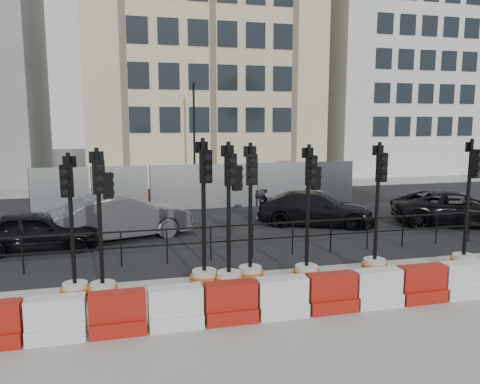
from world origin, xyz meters
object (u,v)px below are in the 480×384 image
object	(u,v)px
traffic_signal_a	(74,271)
traffic_signal_d	(230,255)
traffic_signal_h	(465,244)
car_c	(315,209)
car_a	(37,231)

from	to	relation	value
traffic_signal_a	traffic_signal_d	distance (m)	3.41
traffic_signal_a	traffic_signal_h	xyz separation A→B (m)	(9.65, -0.29, 0.04)
traffic_signal_d	traffic_signal_a	bearing A→B (deg)	167.73
traffic_signal_a	traffic_signal_d	xyz separation A→B (m)	(3.41, -0.15, 0.15)
traffic_signal_a	car_c	xyz separation A→B (m)	(8.03, 5.65, -0.03)
traffic_signal_h	car_a	xyz separation A→B (m)	(-11.09, 4.68, -0.09)
traffic_signal_d	traffic_signal_h	distance (m)	6.24
traffic_signal_d	car_a	xyz separation A→B (m)	(-4.85, 4.53, -0.19)
traffic_signal_h	traffic_signal_a	bearing A→B (deg)	159.59
car_c	traffic_signal_a	bearing A→B (deg)	148.86
traffic_signal_d	car_a	size ratio (longest dim) A/B	0.93
traffic_signal_h	car_c	world-z (taller)	traffic_signal_h
car_a	car_c	bearing A→B (deg)	-83.81
car_a	car_c	xyz separation A→B (m)	(9.48, 1.26, 0.01)
traffic_signal_d	traffic_signal_h	xyz separation A→B (m)	(6.24, -0.14, -0.11)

